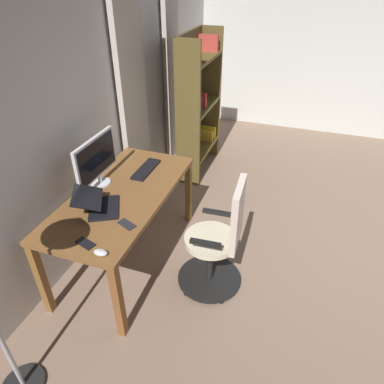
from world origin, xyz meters
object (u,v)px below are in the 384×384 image
at_px(desk, 123,201).
at_px(bookshelf, 195,105).
at_px(office_chair, 219,243).
at_px(computer_mouse, 101,253).
at_px(cell_phone_face_up, 85,243).
at_px(cell_phone_by_monitor, 127,224).
at_px(computer_monitor, 96,159).
at_px(computer_keyboard, 146,169).
at_px(laptop, 98,204).

distance_m(desk, bookshelf, 1.93).
distance_m(office_chair, bookshelf, 2.17).
bearing_deg(computer_mouse, cell_phone_face_up, -110.03).
bearing_deg(cell_phone_by_monitor, cell_phone_face_up, -8.92).
bearing_deg(computer_monitor, desk, 72.77).
relative_size(office_chair, computer_mouse, 10.47).
xyz_separation_m(computer_keyboard, bookshelf, (-1.50, -0.01, 0.13)).
bearing_deg(computer_keyboard, cell_phone_by_monitor, 15.23).
distance_m(office_chair, computer_mouse, 0.98).
distance_m(office_chair, cell_phone_by_monitor, 0.77).
xyz_separation_m(desk, laptop, (0.27, -0.06, 0.14)).
distance_m(office_chair, computer_keyboard, 1.00).
height_order(computer_keyboard, laptop, laptop).
bearing_deg(desk, bookshelf, 179.48).
bearing_deg(computer_monitor, computer_mouse, 31.70).
bearing_deg(computer_mouse, office_chair, 136.40).
height_order(laptop, computer_mouse, laptop).
distance_m(computer_monitor, cell_phone_face_up, 0.84).
bearing_deg(bookshelf, cell_phone_face_up, 1.25).
distance_m(desk, computer_monitor, 0.42).
xyz_separation_m(computer_mouse, cell_phone_face_up, (-0.06, -0.16, -0.01)).
relative_size(laptop, bookshelf, 0.25).
distance_m(computer_keyboard, bookshelf, 1.50).
bearing_deg(computer_keyboard, cell_phone_face_up, 2.26).
xyz_separation_m(computer_mouse, cell_phone_by_monitor, (-0.34, 0.01, -0.01)).
height_order(office_chair, cell_phone_by_monitor, office_chair).
bearing_deg(desk, computer_keyboard, 175.68).
height_order(cell_phone_face_up, cell_phone_by_monitor, same).
relative_size(computer_keyboard, laptop, 0.90).
distance_m(cell_phone_by_monitor, bookshelf, 2.30).
height_order(cell_phone_face_up, bookshelf, bookshelf).
height_order(office_chair, computer_mouse, office_chair).
distance_m(laptop, cell_phone_face_up, 0.41).
height_order(computer_monitor, cell_phone_by_monitor, computer_monitor).
xyz_separation_m(office_chair, bookshelf, (-1.94, -0.86, 0.42)).
bearing_deg(cell_phone_by_monitor, computer_monitor, -109.31).
xyz_separation_m(cell_phone_face_up, bookshelf, (-2.56, -0.06, 0.13)).
distance_m(computer_monitor, laptop, 0.44).
height_order(laptop, cell_phone_by_monitor, laptop).
bearing_deg(office_chair, desk, 84.64).
distance_m(desk, cell_phone_by_monitor, 0.45).
bearing_deg(computer_mouse, laptop, -146.87).
xyz_separation_m(computer_monitor, computer_mouse, (0.79, 0.49, -0.22)).
bearing_deg(laptop, computer_monitor, -178.40).
bearing_deg(computer_mouse, bookshelf, -175.35).
distance_m(computer_mouse, cell_phone_by_monitor, 0.34).
height_order(computer_keyboard, cell_phone_by_monitor, computer_keyboard).
xyz_separation_m(office_chair, cell_phone_by_monitor, (0.34, -0.63, 0.28)).
distance_m(computer_keyboard, cell_phone_face_up, 1.07).
distance_m(desk, computer_keyboard, 0.43).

